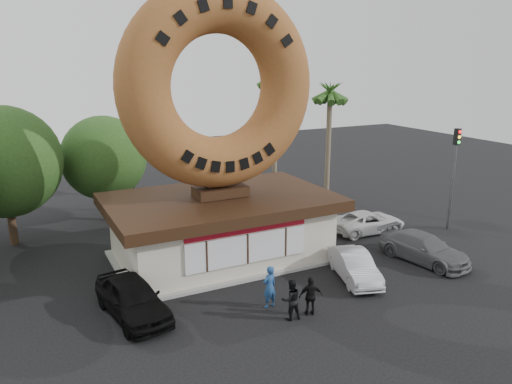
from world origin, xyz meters
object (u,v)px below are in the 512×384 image
at_px(giant_donut, 218,87).
at_px(person_left, 269,287).
at_px(person_right, 311,296).
at_px(car_grey, 424,248).
at_px(car_white, 368,222).
at_px(person_center, 291,299).
at_px(car_silver, 354,266).
at_px(donut_shop, 221,225).
at_px(car_black, 132,298).
at_px(traffic_signal, 454,166).
at_px(street_lamp, 134,146).

height_order(giant_donut, person_left, giant_donut).
xyz_separation_m(giant_donut, person_right, (0.84, -7.11, -7.87)).
distance_m(person_left, person_right, 1.76).
height_order(car_grey, car_white, car_grey).
bearing_deg(person_center, giant_donut, -84.37).
bearing_deg(person_left, person_right, 119.77).
relative_size(person_right, car_silver, 0.41).
xyz_separation_m(giant_donut, car_silver, (4.48, -5.20, -8.03)).
relative_size(donut_shop, car_black, 2.42).
bearing_deg(traffic_signal, person_left, -165.22).
xyz_separation_m(person_left, car_silver, (4.79, 0.58, -0.25)).
distance_m(giant_donut, person_left, 9.70).
distance_m(street_lamp, person_left, 16.26).
distance_m(person_center, person_right, 0.88).
height_order(donut_shop, traffic_signal, traffic_signal).
relative_size(donut_shop, person_center, 6.70).
height_order(car_silver, car_grey, car_grey).
relative_size(street_lamp, car_grey, 1.67).
relative_size(person_right, car_black, 0.35).
bearing_deg(car_black, person_right, -34.43).
distance_m(giant_donut, car_silver, 10.56).
bearing_deg(street_lamp, person_center, -83.89).
relative_size(giant_donut, traffic_signal, 1.61).
xyz_separation_m(traffic_signal, person_left, (-14.32, -3.78, -2.96)).
bearing_deg(car_grey, person_right, -175.83).
bearing_deg(traffic_signal, car_silver, -161.45).
distance_m(giant_donut, person_right, 10.63).
bearing_deg(donut_shop, car_silver, -49.20).
height_order(person_right, car_black, person_right).
relative_size(traffic_signal, person_left, 3.36).
xyz_separation_m(person_center, car_silver, (4.51, 1.83, -0.18)).
xyz_separation_m(giant_donut, car_black, (-5.53, -4.00, -7.89)).
relative_size(giant_donut, car_white, 2.17).
distance_m(traffic_signal, car_silver, 10.54).
height_order(donut_shop, person_left, donut_shop).
distance_m(person_right, car_silver, 4.11).
relative_size(traffic_signal, car_white, 1.35).
distance_m(traffic_signal, car_grey, 6.69).
relative_size(traffic_signal, car_black, 1.32).
xyz_separation_m(person_left, person_right, (1.16, -1.32, -0.09)).
xyz_separation_m(giant_donut, street_lamp, (-1.86, 10.00, -4.20)).
xyz_separation_m(donut_shop, street_lamp, (-1.86, 10.02, 2.72)).
bearing_deg(car_silver, giant_donut, 147.63).
distance_m(giant_donut, car_grey, 13.02).
height_order(donut_shop, person_right, donut_shop).
bearing_deg(donut_shop, car_white, -1.49).
xyz_separation_m(person_right, car_white, (8.44, 6.85, -0.19)).
relative_size(car_silver, car_grey, 0.83).
xyz_separation_m(street_lamp, person_right, (2.70, -17.11, -3.67)).
height_order(traffic_signal, car_black, traffic_signal).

